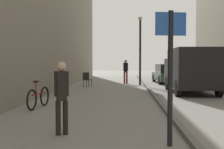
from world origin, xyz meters
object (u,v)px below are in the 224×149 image
object	(u,v)px
pedestrian_main_foreground	(126,70)
lamp_post	(140,46)
delivery_van	(191,69)
bicycle_leaning	(38,97)
cafe_chair_by_doorway	(87,79)
cafe_chair_near_window	(61,84)
pedestrian_mid_block	(62,93)
street_sign_post	(170,66)
parked_car	(168,74)

from	to	relation	value
pedestrian_main_foreground	lamp_post	xyz separation A→B (m)	(1.00, -1.49, 1.69)
delivery_van	bicycle_leaning	world-z (taller)	delivery_van
cafe_chair_by_doorway	cafe_chair_near_window	bearing A→B (deg)	44.03
pedestrian_mid_block	bicycle_leaning	size ratio (longest dim) A/B	0.93
pedestrian_mid_block	street_sign_post	xyz separation A→B (m)	(2.27, -0.74, 0.60)
lamp_post	cafe_chair_near_window	size ratio (longest dim) A/B	5.06
pedestrian_mid_block	delivery_van	distance (m)	10.08
parked_car	street_sign_post	size ratio (longest dim) A/B	1.65
pedestrian_main_foreground	street_sign_post	distance (m)	15.92
pedestrian_mid_block	lamp_post	xyz separation A→B (m)	(2.40, 13.66, 1.78)
delivery_van	cafe_chair_near_window	xyz separation A→B (m)	(-6.59, -1.11, -0.69)
street_sign_post	bicycle_leaning	distance (m)	5.97
pedestrian_main_foreground	cafe_chair_by_doorway	xyz separation A→B (m)	(-2.50, -3.00, -0.49)
pedestrian_mid_block	street_sign_post	distance (m)	2.47
bicycle_leaning	lamp_post	bearing A→B (deg)	75.55
bicycle_leaning	delivery_van	bearing A→B (deg)	46.60
cafe_chair_by_doorway	pedestrian_mid_block	bearing A→B (deg)	58.15
delivery_van	cafe_chair_near_window	world-z (taller)	delivery_van
pedestrian_main_foreground	bicycle_leaning	xyz separation A→B (m)	(-3.05, -11.53, -0.66)
pedestrian_main_foreground	street_sign_post	xyz separation A→B (m)	(0.87, -15.89, 0.51)
lamp_post	cafe_chair_by_doorway	xyz separation A→B (m)	(-3.49, -1.51, -2.18)
pedestrian_main_foreground	cafe_chair_near_window	bearing A→B (deg)	-125.58
parked_car	lamp_post	size ratio (longest dim) A/B	0.90
street_sign_post	cafe_chair_by_doorway	size ratio (longest dim) A/B	2.77
bicycle_leaning	cafe_chair_near_window	size ratio (longest dim) A/B	1.88
pedestrian_mid_block	cafe_chair_by_doorway	distance (m)	12.21
pedestrian_mid_block	cafe_chair_by_doorway	size ratio (longest dim) A/B	1.74
street_sign_post	cafe_chair_by_doorway	bearing A→B (deg)	-85.55
parked_car	street_sign_post	world-z (taller)	street_sign_post
bicycle_leaning	cafe_chair_by_doorway	bearing A→B (deg)	93.81
pedestrian_mid_block	parked_car	bearing A→B (deg)	51.35
street_sign_post	cafe_chair_near_window	bearing A→B (deg)	-74.61
pedestrian_mid_block	street_sign_post	bearing A→B (deg)	-40.54
parked_car	delivery_van	bearing A→B (deg)	-91.64
street_sign_post	cafe_chair_by_doorway	distance (m)	13.36
delivery_van	cafe_chair_by_doorway	xyz separation A→B (m)	(-5.89, 3.29, -0.69)
pedestrian_mid_block	parked_car	distance (m)	16.57
street_sign_post	bicycle_leaning	world-z (taller)	street_sign_post
cafe_chair_by_doorway	delivery_van	bearing A→B (deg)	113.84
street_sign_post	lamp_post	world-z (taller)	lamp_post
pedestrian_mid_block	pedestrian_main_foreground	bearing A→B (deg)	62.21
parked_car	cafe_chair_near_window	size ratio (longest dim) A/B	4.57
pedestrian_mid_block	cafe_chair_near_window	bearing A→B (deg)	80.50
delivery_van	cafe_chair_by_doorway	bearing A→B (deg)	150.97
pedestrian_main_foreground	street_sign_post	size ratio (longest dim) A/B	0.69
pedestrian_main_foreground	street_sign_post	world-z (taller)	street_sign_post
delivery_van	bicycle_leaning	distance (m)	8.35
cafe_chair_near_window	pedestrian_mid_block	bearing A→B (deg)	58.20
delivery_van	street_sign_post	distance (m)	9.93
cafe_chair_near_window	cafe_chair_by_doorway	world-z (taller)	same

